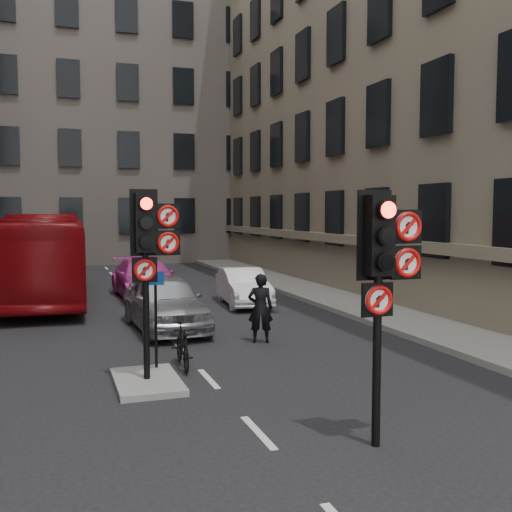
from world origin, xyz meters
TOP-DOWN VIEW (x-y plane):
  - ground at (0.00, 0.00)m, footprint 120.00×120.00m
  - pavement_right at (7.20, 12.00)m, footprint 3.00×50.00m
  - centre_island at (-1.20, 5.00)m, footprint 1.20×2.00m
  - building_far at (0.00, 38.00)m, footprint 30.00×14.00m
  - signal_near at (1.49, 0.99)m, footprint 0.91×0.40m
  - signal_far at (-1.11, 4.99)m, footprint 0.91×0.40m
  - car_silver at (0.07, 10.19)m, footprint 2.02×4.59m
  - car_white at (3.44, 13.68)m, footprint 1.70×3.99m
  - car_pink at (0.41, 16.53)m, footprint 2.25×5.12m
  - bus_red at (-3.09, 17.26)m, footprint 3.10×11.51m
  - motorcycle at (-0.31, 6.00)m, footprint 0.53×1.59m
  - motorcyclist at (2.04, 7.79)m, footprint 0.73×0.60m
  - info_sign at (-0.90, 5.73)m, footprint 0.34×0.12m

SIDE VIEW (x-z plane):
  - ground at x=0.00m, z-range 0.00..0.00m
  - centre_island at x=-1.20m, z-range 0.00..0.12m
  - pavement_right at x=7.20m, z-range 0.00..0.16m
  - motorcycle at x=-0.31m, z-range 0.00..0.94m
  - car_white at x=3.44m, z-range 0.00..1.28m
  - car_pink at x=0.41m, z-range 0.00..1.46m
  - car_silver at x=0.07m, z-range 0.00..1.54m
  - motorcyclist at x=2.04m, z-range 0.00..1.73m
  - info_sign at x=-0.90m, z-range 0.41..2.36m
  - bus_red at x=-3.09m, z-range 0.00..3.18m
  - signal_near at x=1.49m, z-range 0.79..4.37m
  - signal_far at x=-1.11m, z-range 0.91..4.49m
  - building_far at x=0.00m, z-range 0.00..20.00m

